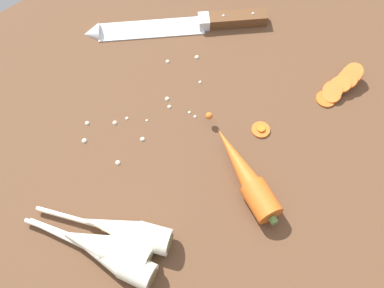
% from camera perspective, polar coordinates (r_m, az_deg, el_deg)
% --- Properties ---
extents(ground_plane, '(1.20, 0.90, 0.04)m').
position_cam_1_polar(ground_plane, '(0.80, -0.91, -0.23)').
color(ground_plane, brown).
extents(chefs_knife, '(0.31, 0.22, 0.04)m').
position_cam_1_polar(chefs_knife, '(0.93, -2.25, 14.05)').
color(chefs_knife, silver).
rests_on(chefs_knife, ground_plane).
extents(whole_carrot, '(0.08, 0.21, 0.04)m').
position_cam_1_polar(whole_carrot, '(0.74, 6.46, -3.67)').
color(whole_carrot, '#D6601E').
rests_on(whole_carrot, ground_plane).
extents(parsnip_front, '(0.11, 0.19, 0.04)m').
position_cam_1_polar(parsnip_front, '(0.70, -9.57, -13.46)').
color(parsnip_front, silver).
rests_on(parsnip_front, ground_plane).
extents(parsnip_mid_left, '(0.14, 0.19, 0.04)m').
position_cam_1_polar(parsnip_mid_left, '(0.71, -8.06, -10.28)').
color(parsnip_mid_left, silver).
rests_on(parsnip_mid_left, ground_plane).
extents(parsnip_mid_right, '(0.11, 0.16, 0.04)m').
position_cam_1_polar(parsnip_mid_right, '(0.71, -11.51, -11.76)').
color(parsnip_mid_right, silver).
rests_on(parsnip_mid_right, ground_plane).
extents(parsnip_back, '(0.11, 0.18, 0.04)m').
position_cam_1_polar(parsnip_back, '(0.70, -10.05, -12.37)').
color(parsnip_back, silver).
rests_on(parsnip_back, ground_plane).
extents(carrot_slice_stack, '(0.10, 0.04, 0.03)m').
position_cam_1_polar(carrot_slice_stack, '(0.87, 17.41, 6.79)').
color(carrot_slice_stack, '#D6601E').
rests_on(carrot_slice_stack, ground_plane).
extents(carrot_slice_stray_near, '(0.03, 0.03, 0.01)m').
position_cam_1_polar(carrot_slice_stray_near, '(0.80, 8.27, 1.77)').
color(carrot_slice_stray_near, '#D6601E').
rests_on(carrot_slice_stray_near, ground_plane).
extents(mince_crumbs, '(0.26, 0.13, 0.01)m').
position_cam_1_polar(mince_crumbs, '(0.81, -6.25, 3.66)').
color(mince_crumbs, beige).
rests_on(mince_crumbs, ground_plane).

